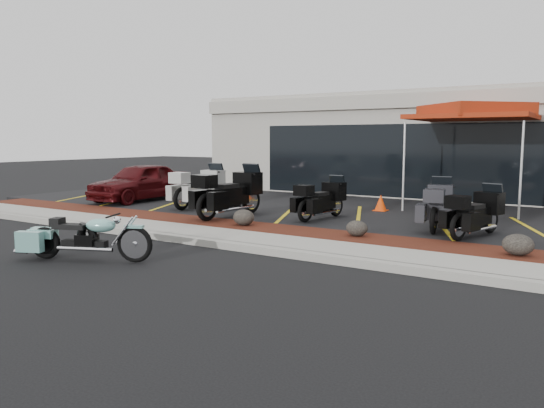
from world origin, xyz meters
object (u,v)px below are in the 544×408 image
Objects in this scene: hero_cruiser at (135,239)px; touring_white at (216,184)px; parked_car at (140,182)px; popup_canopy at (474,114)px; traffic_cone at (381,203)px.

touring_white reaches higher than hero_cruiser.
parked_car is (-6.41, 6.29, 0.35)m from hero_cruiser.
hero_cruiser is 1.11× the size of touring_white.
hero_cruiser is at bearing -117.87° from popup_canopy.
popup_canopy reaches higher than parked_car.
hero_cruiser is at bearing -101.12° from traffic_cone.
parked_car is 1.01× the size of popup_canopy.
hero_cruiser reaches higher than traffic_cone.
touring_white is at bearing 8.98° from parked_car.
hero_cruiser is at bearing -45.20° from parked_car.
popup_canopy is (3.75, 10.13, 2.56)m from hero_cruiser.
traffic_cone is (1.62, 8.22, -0.07)m from hero_cruiser.
touring_white is 0.61× the size of popup_canopy.
hero_cruiser is at bearing -154.20° from touring_white.
parked_car is 8.27m from traffic_cone.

